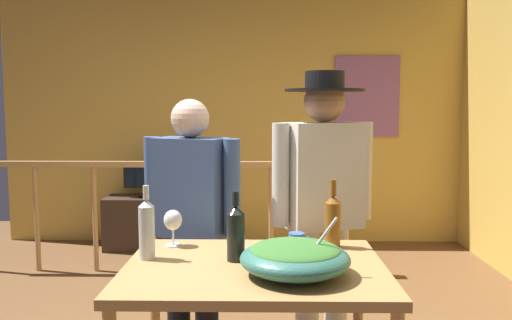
% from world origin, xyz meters
% --- Properties ---
extents(back_wall, '(4.94, 0.10, 2.80)m').
position_xyz_m(back_wall, '(0.00, 2.93, 1.40)').
color(back_wall, gold).
rests_on(back_wall, ground_plane).
extents(framed_picture, '(0.68, 0.03, 0.85)m').
position_xyz_m(framed_picture, '(1.41, 2.87, 1.57)').
color(framed_picture, '#915B92').
extents(stair_railing, '(3.22, 0.10, 1.04)m').
position_xyz_m(stair_railing, '(-0.18, 1.82, 0.65)').
color(stair_railing, '#B2844C').
rests_on(stair_railing, ground_plane).
extents(tv_console, '(0.90, 0.40, 0.54)m').
position_xyz_m(tv_console, '(-0.86, 2.58, 0.27)').
color(tv_console, '#38281E').
rests_on(tv_console, ground_plane).
extents(flat_screen_tv, '(0.50, 0.12, 0.38)m').
position_xyz_m(flat_screen_tv, '(-0.86, 2.55, 0.77)').
color(flat_screen_tv, black).
rests_on(flat_screen_tv, tv_console).
extents(serving_table, '(1.10, 0.83, 0.80)m').
position_xyz_m(serving_table, '(0.29, -0.55, 0.72)').
color(serving_table, '#B2844C').
rests_on(serving_table, ground_plane).
extents(salad_bowl, '(0.44, 0.44, 0.24)m').
position_xyz_m(salad_bowl, '(0.45, -0.69, 0.88)').
color(salad_bowl, '#337060').
rests_on(salad_bowl, serving_table).
extents(wine_glass, '(0.09, 0.09, 0.18)m').
position_xyz_m(wine_glass, '(-0.11, -0.26, 0.92)').
color(wine_glass, silver).
rests_on(wine_glass, serving_table).
extents(wine_bottle_clear, '(0.07, 0.07, 0.33)m').
position_xyz_m(wine_bottle_clear, '(-0.19, -0.48, 0.94)').
color(wine_bottle_clear, silver).
rests_on(wine_bottle_clear, serving_table).
extents(wine_bottle_amber, '(0.07, 0.07, 0.32)m').
position_xyz_m(wine_bottle_amber, '(0.65, -0.27, 0.94)').
color(wine_bottle_amber, brown).
rests_on(wine_bottle_amber, serving_table).
extents(wine_bottle_dark, '(0.08, 0.08, 0.30)m').
position_xyz_m(wine_bottle_dark, '(0.20, -0.50, 0.93)').
color(wine_bottle_dark, black).
rests_on(wine_bottle_dark, serving_table).
extents(mug_blue, '(0.11, 0.07, 0.08)m').
position_xyz_m(mug_blue, '(0.48, -0.34, 0.85)').
color(mug_blue, '#3866B2').
rests_on(mug_blue, serving_table).
extents(person_standing_left, '(0.55, 0.35, 1.51)m').
position_xyz_m(person_standing_left, '(-0.08, 0.11, 0.89)').
color(person_standing_left, black).
rests_on(person_standing_left, ground_plane).
extents(person_standing_right, '(0.56, 0.43, 1.66)m').
position_xyz_m(person_standing_right, '(0.65, 0.11, 0.99)').
color(person_standing_right, beige).
rests_on(person_standing_right, ground_plane).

